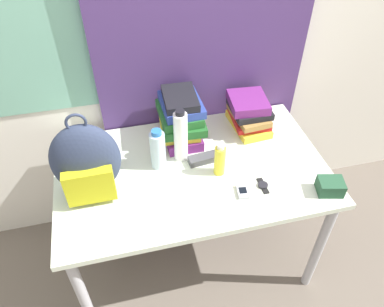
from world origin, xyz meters
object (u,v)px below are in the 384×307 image
(book_stack_center, at_px, (249,113))
(water_bottle, at_px, (158,150))
(backpack, at_px, (86,163))
(wristwatch, at_px, (263,185))
(book_stack_left, at_px, (181,118))
(sports_bottle, at_px, (181,136))
(cell_phone, at_px, (243,191))
(camera_pouch, at_px, (330,186))
(sunglasses_case, at_px, (203,159))
(sunscreen_bottle, at_px, (220,160))

(book_stack_center, distance_m, water_bottle, 0.56)
(backpack, relative_size, wristwatch, 4.35)
(water_bottle, bearing_deg, book_stack_left, 50.46)
(book_stack_center, height_order, sports_bottle, sports_bottle)
(cell_phone, relative_size, camera_pouch, 0.68)
(sunglasses_case, bearing_deg, water_bottle, 173.40)
(backpack, relative_size, book_stack_center, 1.54)
(cell_phone, bearing_deg, wristwatch, 8.54)
(backpack, relative_size, cell_phone, 4.87)
(sunglasses_case, bearing_deg, wristwatch, -44.89)
(book_stack_center, relative_size, water_bottle, 1.28)
(backpack, xyz_separation_m, cell_phone, (0.67, -0.17, -0.18))
(sunscreen_bottle, bearing_deg, backpack, 177.85)
(water_bottle, height_order, camera_pouch, water_bottle)
(water_bottle, distance_m, sunscreen_bottle, 0.30)
(book_stack_left, relative_size, sports_bottle, 1.00)
(cell_phone, bearing_deg, water_bottle, 141.77)
(wristwatch, bearing_deg, camera_pouch, -20.02)
(book_stack_center, bearing_deg, water_bottle, -160.37)
(backpack, height_order, sunglasses_case, backpack)
(sunscreen_bottle, bearing_deg, camera_pouch, -27.55)
(sunglasses_case, xyz_separation_m, camera_pouch, (0.51, -0.33, 0.02))
(book_stack_left, height_order, water_bottle, book_stack_left)
(water_bottle, height_order, wristwatch, water_bottle)
(camera_pouch, relative_size, wristwatch, 1.31)
(book_stack_left, bearing_deg, camera_pouch, -43.20)
(book_stack_center, height_order, wristwatch, book_stack_center)
(water_bottle, relative_size, wristwatch, 2.20)
(book_stack_left, distance_m, wristwatch, 0.54)
(book_stack_center, bearing_deg, sunscreen_bottle, -129.83)
(sports_bottle, bearing_deg, camera_pouch, -32.34)
(sunscreen_bottle, relative_size, camera_pouch, 1.36)
(sports_bottle, bearing_deg, book_stack_center, 21.05)
(book_stack_left, bearing_deg, sports_bottle, -102.47)
(book_stack_center, height_order, sunglasses_case, book_stack_center)
(backpack, distance_m, sunscreen_bottle, 0.61)
(cell_phone, bearing_deg, sports_bottle, 126.55)
(sports_bottle, relative_size, camera_pouch, 2.21)
(book_stack_center, height_order, sunscreen_bottle, book_stack_center)
(book_stack_left, relative_size, book_stack_center, 1.03)
(backpack, distance_m, book_stack_center, 0.91)
(book_stack_left, height_order, cell_phone, book_stack_left)
(backpack, bearing_deg, sunscreen_bottle, -2.15)
(water_bottle, bearing_deg, sunglasses_case, -6.60)
(backpack, height_order, water_bottle, backpack)
(book_stack_center, distance_m, wristwatch, 0.46)
(sports_bottle, bearing_deg, cell_phone, -53.45)
(sunscreen_bottle, distance_m, cell_phone, 0.18)
(water_bottle, relative_size, sunglasses_case, 1.43)
(wristwatch, bearing_deg, backpack, 168.45)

